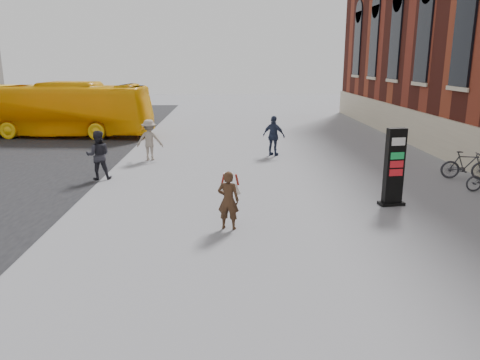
{
  "coord_description": "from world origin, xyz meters",
  "views": [
    {
      "loc": [
        -0.3,
        -11.74,
        4.33
      ],
      "look_at": [
        0.07,
        0.92,
        1.07
      ],
      "focal_mm": 35.0,
      "sensor_mm": 36.0,
      "label": 1
    }
  ],
  "objects_px": {
    "bus": "(53,109)",
    "pedestrian_c": "(274,136)",
    "pedestrian_b": "(150,140)",
    "woman": "(228,199)",
    "bike_7": "(466,165)",
    "info_pylon": "(394,167)",
    "pedestrian_a": "(98,155)"
  },
  "relations": [
    {
      "from": "info_pylon",
      "to": "bike_7",
      "type": "distance_m",
      "value": 4.98
    },
    {
      "from": "pedestrian_b",
      "to": "pedestrian_c",
      "type": "distance_m",
      "value": 5.65
    },
    {
      "from": "pedestrian_b",
      "to": "pedestrian_c",
      "type": "relative_size",
      "value": 0.97
    },
    {
      "from": "woman",
      "to": "pedestrian_a",
      "type": "relative_size",
      "value": 0.86
    },
    {
      "from": "info_pylon",
      "to": "woman",
      "type": "relative_size",
      "value": 1.52
    },
    {
      "from": "pedestrian_b",
      "to": "pedestrian_c",
      "type": "bearing_deg",
      "value": -169.28
    },
    {
      "from": "pedestrian_a",
      "to": "bike_7",
      "type": "height_order",
      "value": "pedestrian_a"
    },
    {
      "from": "info_pylon",
      "to": "pedestrian_b",
      "type": "distance_m",
      "value": 10.94
    },
    {
      "from": "info_pylon",
      "to": "woman",
      "type": "bearing_deg",
      "value": -168.22
    },
    {
      "from": "bus",
      "to": "pedestrian_a",
      "type": "bearing_deg",
      "value": -146.59
    },
    {
      "from": "woman",
      "to": "bike_7",
      "type": "distance_m",
      "value": 10.2
    },
    {
      "from": "woman",
      "to": "pedestrian_c",
      "type": "height_order",
      "value": "pedestrian_c"
    },
    {
      "from": "info_pylon",
      "to": "bus",
      "type": "xyz_separation_m",
      "value": [
        -15.04,
        13.82,
        0.37
      ]
    },
    {
      "from": "bike_7",
      "to": "bus",
      "type": "bearing_deg",
      "value": 73.01
    },
    {
      "from": "bus",
      "to": "bike_7",
      "type": "height_order",
      "value": "bus"
    },
    {
      "from": "woman",
      "to": "pedestrian_a",
      "type": "height_order",
      "value": "pedestrian_a"
    },
    {
      "from": "bus",
      "to": "pedestrian_c",
      "type": "distance_m",
      "value": 13.62
    },
    {
      "from": "pedestrian_c",
      "to": "pedestrian_b",
      "type": "bearing_deg",
      "value": 38.36
    },
    {
      "from": "info_pylon",
      "to": "woman",
      "type": "xyz_separation_m",
      "value": [
        -5.02,
        -1.94,
        -0.38
      ]
    },
    {
      "from": "pedestrian_a",
      "to": "pedestrian_b",
      "type": "relative_size",
      "value": 1.01
    },
    {
      "from": "bike_7",
      "to": "pedestrian_b",
      "type": "bearing_deg",
      "value": 85.25
    },
    {
      "from": "pedestrian_c",
      "to": "bike_7",
      "type": "distance_m",
      "value": 8.17
    },
    {
      "from": "bus",
      "to": "bike_7",
      "type": "distance_m",
      "value": 21.74
    },
    {
      "from": "pedestrian_b",
      "to": "info_pylon",
      "type": "bearing_deg",
      "value": 143.2
    },
    {
      "from": "bus",
      "to": "pedestrian_a",
      "type": "xyz_separation_m",
      "value": [
        5.23,
        -10.29,
        -0.65
      ]
    },
    {
      "from": "bus",
      "to": "pedestrian_a",
      "type": "distance_m",
      "value": 11.56
    },
    {
      "from": "woman",
      "to": "pedestrian_c",
      "type": "relative_size",
      "value": 0.85
    },
    {
      "from": "pedestrian_b",
      "to": "pedestrian_c",
      "type": "xyz_separation_m",
      "value": [
        5.59,
        0.8,
        0.02
      ]
    },
    {
      "from": "pedestrian_c",
      "to": "bus",
      "type": "bearing_deg",
      "value": 3.68
    },
    {
      "from": "info_pylon",
      "to": "pedestrian_c",
      "type": "xyz_separation_m",
      "value": [
        -2.87,
        7.74,
        -0.26
      ]
    },
    {
      "from": "info_pylon",
      "to": "bus",
      "type": "height_order",
      "value": "bus"
    },
    {
      "from": "pedestrian_b",
      "to": "bike_7",
      "type": "distance_m",
      "value": 12.89
    }
  ]
}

